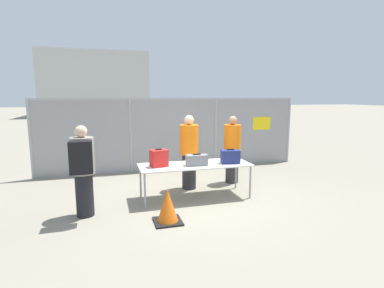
{
  "coord_description": "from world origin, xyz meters",
  "views": [
    {
      "loc": [
        -1.9,
        -5.87,
        2.12
      ],
      "look_at": [
        -0.05,
        0.55,
        1.05
      ],
      "focal_mm": 28.0,
      "sensor_mm": 36.0,
      "label": 1
    }
  ],
  "objects_px": {
    "traveler_hooded": "(83,168)",
    "traffic_cone": "(168,207)",
    "suitcase_red": "(159,158)",
    "inspection_table": "(195,166)",
    "suitcase_navy": "(230,157)",
    "security_worker_far": "(232,149)",
    "suitcase_grey": "(197,160)",
    "security_worker_near": "(189,151)",
    "utility_trailer": "(193,144)"
  },
  "relations": [
    {
      "from": "traveler_hooded",
      "to": "traffic_cone",
      "type": "bearing_deg",
      "value": -23.69
    },
    {
      "from": "suitcase_red",
      "to": "traveler_hooded",
      "type": "relative_size",
      "value": 0.23
    },
    {
      "from": "inspection_table",
      "to": "suitcase_red",
      "type": "bearing_deg",
      "value": 179.04
    },
    {
      "from": "suitcase_navy",
      "to": "traveler_hooded",
      "type": "distance_m",
      "value": 2.93
    },
    {
      "from": "suitcase_red",
      "to": "security_worker_far",
      "type": "xyz_separation_m",
      "value": [
        1.96,
        0.83,
        -0.04
      ]
    },
    {
      "from": "suitcase_red",
      "to": "traffic_cone",
      "type": "distance_m",
      "value": 1.26
    },
    {
      "from": "inspection_table",
      "to": "suitcase_grey",
      "type": "distance_m",
      "value": 0.19
    },
    {
      "from": "inspection_table",
      "to": "suitcase_navy",
      "type": "height_order",
      "value": "suitcase_navy"
    },
    {
      "from": "suitcase_navy",
      "to": "traffic_cone",
      "type": "relative_size",
      "value": 0.72
    },
    {
      "from": "suitcase_red",
      "to": "security_worker_near",
      "type": "bearing_deg",
      "value": 38.42
    },
    {
      "from": "inspection_table",
      "to": "suitcase_navy",
      "type": "relative_size",
      "value": 5.51
    },
    {
      "from": "suitcase_red",
      "to": "security_worker_far",
      "type": "bearing_deg",
      "value": 22.83
    },
    {
      "from": "inspection_table",
      "to": "suitcase_red",
      "type": "distance_m",
      "value": 0.78
    },
    {
      "from": "suitcase_grey",
      "to": "security_worker_near",
      "type": "bearing_deg",
      "value": 86.23
    },
    {
      "from": "security_worker_near",
      "to": "traffic_cone",
      "type": "xyz_separation_m",
      "value": [
        -0.86,
        -1.73,
        -0.61
      ]
    },
    {
      "from": "utility_trailer",
      "to": "traffic_cone",
      "type": "relative_size",
      "value": 6.88
    },
    {
      "from": "suitcase_grey",
      "to": "traffic_cone",
      "type": "height_order",
      "value": "suitcase_grey"
    },
    {
      "from": "traveler_hooded",
      "to": "security_worker_far",
      "type": "distance_m",
      "value": 3.61
    },
    {
      "from": "security_worker_near",
      "to": "security_worker_far",
      "type": "xyz_separation_m",
      "value": [
        1.15,
        0.18,
        -0.03
      ]
    },
    {
      "from": "suitcase_red",
      "to": "traveler_hooded",
      "type": "height_order",
      "value": "traveler_hooded"
    },
    {
      "from": "suitcase_navy",
      "to": "utility_trailer",
      "type": "bearing_deg",
      "value": 83.08
    },
    {
      "from": "suitcase_navy",
      "to": "security_worker_far",
      "type": "xyz_separation_m",
      "value": [
        0.46,
        0.94,
        -0.01
      ]
    },
    {
      "from": "suitcase_grey",
      "to": "suitcase_navy",
      "type": "height_order",
      "value": "suitcase_navy"
    },
    {
      "from": "security_worker_near",
      "to": "utility_trailer",
      "type": "relative_size",
      "value": 0.43
    },
    {
      "from": "security_worker_far",
      "to": "utility_trailer",
      "type": "distance_m",
      "value": 3.76
    },
    {
      "from": "security_worker_near",
      "to": "suitcase_grey",
      "type": "bearing_deg",
      "value": 94.41
    },
    {
      "from": "utility_trailer",
      "to": "traffic_cone",
      "type": "bearing_deg",
      "value": -110.57
    },
    {
      "from": "inspection_table",
      "to": "suitcase_grey",
      "type": "bearing_deg",
      "value": -88.23
    },
    {
      "from": "inspection_table",
      "to": "traffic_cone",
      "type": "distance_m",
      "value": 1.41
    },
    {
      "from": "security_worker_near",
      "to": "security_worker_far",
      "type": "bearing_deg",
      "value": -162.74
    },
    {
      "from": "inspection_table",
      "to": "security_worker_far",
      "type": "xyz_separation_m",
      "value": [
        1.2,
        0.84,
        0.17
      ]
    },
    {
      "from": "security_worker_near",
      "to": "traffic_cone",
      "type": "height_order",
      "value": "security_worker_near"
    },
    {
      "from": "utility_trailer",
      "to": "security_worker_near",
      "type": "bearing_deg",
      "value": -107.82
    },
    {
      "from": "traveler_hooded",
      "to": "utility_trailer",
      "type": "xyz_separation_m",
      "value": [
        3.48,
        5.01,
        -0.5
      ]
    },
    {
      "from": "traveler_hooded",
      "to": "traffic_cone",
      "type": "relative_size",
      "value": 2.8
    },
    {
      "from": "security_worker_far",
      "to": "traveler_hooded",
      "type": "bearing_deg",
      "value": 28.41
    },
    {
      "from": "traveler_hooded",
      "to": "security_worker_near",
      "type": "distance_m",
      "value": 2.47
    },
    {
      "from": "security_worker_near",
      "to": "traffic_cone",
      "type": "distance_m",
      "value": 2.03
    },
    {
      "from": "suitcase_grey",
      "to": "suitcase_navy",
      "type": "bearing_deg",
      "value": 0.14
    },
    {
      "from": "suitcase_grey",
      "to": "security_worker_far",
      "type": "height_order",
      "value": "security_worker_far"
    },
    {
      "from": "traveler_hooded",
      "to": "utility_trailer",
      "type": "distance_m",
      "value": 6.12
    },
    {
      "from": "suitcase_navy",
      "to": "traffic_cone",
      "type": "xyz_separation_m",
      "value": [
        -1.55,
        -0.97,
        -0.59
      ]
    },
    {
      "from": "security_worker_far",
      "to": "inspection_table",
      "type": "bearing_deg",
      "value": 42.44
    },
    {
      "from": "inspection_table",
      "to": "suitcase_navy",
      "type": "xyz_separation_m",
      "value": [
        0.74,
        -0.1,
        0.18
      ]
    },
    {
      "from": "traffic_cone",
      "to": "inspection_table",
      "type": "bearing_deg",
      "value": 53.18
    },
    {
      "from": "traveler_hooded",
      "to": "security_worker_far",
      "type": "relative_size",
      "value": 0.99
    },
    {
      "from": "suitcase_red",
      "to": "security_worker_near",
      "type": "height_order",
      "value": "security_worker_near"
    },
    {
      "from": "suitcase_grey",
      "to": "suitcase_red",
      "type": "bearing_deg",
      "value": 171.1
    },
    {
      "from": "inspection_table",
      "to": "traffic_cone",
      "type": "xyz_separation_m",
      "value": [
        -0.81,
        -1.08,
        -0.41
      ]
    },
    {
      "from": "suitcase_navy",
      "to": "utility_trailer",
      "type": "xyz_separation_m",
      "value": [
        0.57,
        4.67,
        -0.46
      ]
    }
  ]
}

